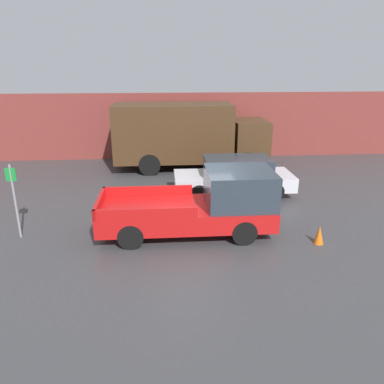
% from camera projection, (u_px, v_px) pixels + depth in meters
% --- Properties ---
extents(ground_plane, '(60.00, 60.00, 0.00)m').
position_uv_depth(ground_plane, '(198.00, 231.00, 11.96)').
color(ground_plane, '#3D3D3F').
extents(building_wall, '(28.00, 0.15, 3.56)m').
position_uv_depth(building_wall, '(181.00, 126.00, 20.66)').
color(building_wall, brown).
rests_on(building_wall, ground).
extents(pickup_truck, '(5.36, 2.12, 2.01)m').
position_uv_depth(pickup_truck, '(205.00, 204.00, 11.63)').
color(pickup_truck, red).
rests_on(pickup_truck, ground).
extents(car, '(4.73, 1.87, 1.54)m').
position_uv_depth(car, '(235.00, 176.00, 14.99)').
color(car, silver).
rests_on(car, ground).
extents(delivery_truck, '(7.53, 2.56, 3.21)m').
position_uv_depth(delivery_truck, '(186.00, 134.00, 18.54)').
color(delivery_truck, '#472D19').
rests_on(delivery_truck, ground).
extents(parking_sign, '(0.30, 0.07, 2.32)m').
position_uv_depth(parking_sign, '(14.00, 197.00, 11.15)').
color(parking_sign, gray).
rests_on(parking_sign, ground).
extents(traffic_cone, '(0.29, 0.29, 0.56)m').
position_uv_depth(traffic_cone, '(319.00, 235.00, 11.09)').
color(traffic_cone, orange).
rests_on(traffic_cone, ground).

